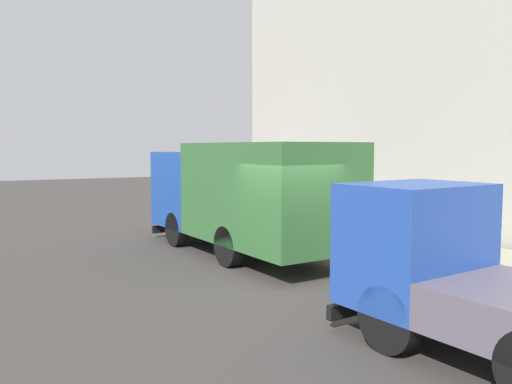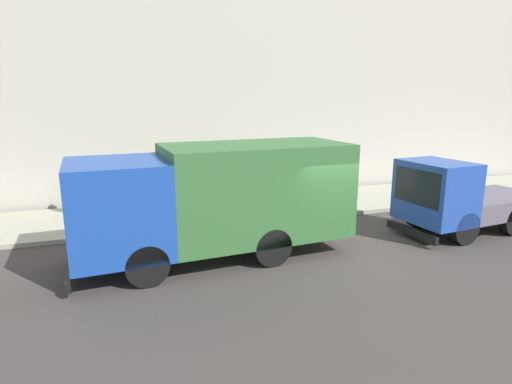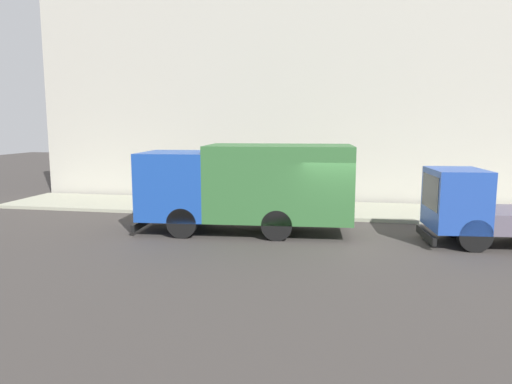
% 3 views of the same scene
% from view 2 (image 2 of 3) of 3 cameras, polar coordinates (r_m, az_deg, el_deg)
% --- Properties ---
extents(ground, '(80.00, 80.00, 0.00)m').
position_cam_2_polar(ground, '(11.85, 10.92, -7.95)').
color(ground, '#3B3633').
extents(sidewalk, '(3.82, 30.00, 0.14)m').
position_cam_2_polar(sidewalk, '(16.08, 2.46, -1.91)').
color(sidewalk, '#9D9D88').
rests_on(sidewalk, ground).
extents(building_facade, '(0.50, 30.00, 11.89)m').
position_cam_2_polar(building_facade, '(17.92, -0.21, 18.55)').
color(building_facade, '#B2AEA1').
rests_on(building_facade, ground).
extents(large_utility_truck, '(3.03, 7.34, 2.97)m').
position_cam_2_polar(large_utility_truck, '(10.81, -5.38, -0.56)').
color(large_utility_truck, '#19429B').
rests_on(large_utility_truck, ground).
extents(small_flatbed_truck, '(2.51, 5.11, 2.32)m').
position_cam_2_polar(small_flatbed_truck, '(14.35, 26.04, -0.88)').
color(small_flatbed_truck, '#21459F').
rests_on(small_flatbed_truck, ground).
extents(pedestrian_walking, '(0.38, 0.38, 1.69)m').
position_cam_2_polar(pedestrian_walking, '(15.65, -23.51, 0.21)').
color(pedestrian_walking, '#3F3F4E').
rests_on(pedestrian_walking, sidewalk).
extents(traffic_cone_orange, '(0.46, 0.46, 0.66)m').
position_cam_2_polar(traffic_cone_orange, '(13.74, -20.29, -3.58)').
color(traffic_cone_orange, orange).
rests_on(traffic_cone_orange, sidewalk).
extents(street_sign_post, '(0.44, 0.08, 2.44)m').
position_cam_2_polar(street_sign_post, '(13.37, -9.99, 1.53)').
color(street_sign_post, '#4C5156').
rests_on(street_sign_post, sidewalk).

